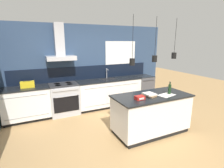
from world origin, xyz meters
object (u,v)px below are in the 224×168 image
oven_range (64,99)px  dishwasher (143,88)px  red_supply_box (140,98)px  bottle_on_island (170,89)px  book_stack (149,95)px  yellow_toolbox (27,84)px

oven_range → dishwasher: (2.78, 0.00, 0.00)m
dishwasher → red_supply_box: bearing=-127.2°
red_supply_box → bottle_on_island: bearing=1.6°
book_stack → yellow_toolbox: (-2.43, 2.01, 0.05)m
red_supply_box → yellow_toolbox: 2.98m
bottle_on_island → book_stack: 0.52m
yellow_toolbox → red_supply_box: bearing=-45.1°
oven_range → book_stack: 2.56m
book_stack → yellow_toolbox: bearing=140.5°
red_supply_box → yellow_toolbox: size_ratio=0.58×
dishwasher → yellow_toolbox: (-3.71, 0.00, 0.54)m
dishwasher → bottle_on_island: (-0.77, -2.09, 0.58)m
bottle_on_island → red_supply_box: (-0.84, -0.02, -0.08)m
red_supply_box → yellow_toolbox: (-2.11, 2.11, 0.04)m
oven_range → dishwasher: 2.78m
dishwasher → red_supply_box: red_supply_box is taller
oven_range → yellow_toolbox: size_ratio=2.68×
oven_range → dishwasher: same height
book_stack → yellow_toolbox: 3.15m
oven_range → book_stack: (1.51, -2.00, 0.49)m
dishwasher → yellow_toolbox: size_ratio=2.68×
red_supply_box → oven_range: bearing=119.3°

